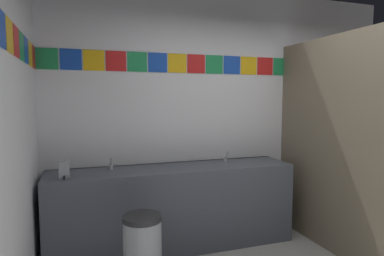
# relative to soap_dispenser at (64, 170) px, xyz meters

# --- Properties ---
(wall_back) EXTENTS (4.19, 0.09, 2.82)m
(wall_back) POSITION_rel_soap_dispenser_xyz_m (1.84, 0.48, 0.48)
(wall_back) COLOR silver
(wall_back) RESTS_ON ground_plane
(vanity_counter) EXTENTS (2.53, 0.56, 0.86)m
(vanity_counter) POSITION_rel_soap_dispenser_xyz_m (1.06, 0.16, -0.50)
(vanity_counter) COLOR #4C515B
(vanity_counter) RESTS_ON ground_plane
(faucet_left) EXTENTS (0.04, 0.10, 0.14)m
(faucet_left) POSITION_rel_soap_dispenser_xyz_m (0.43, 0.25, -0.03)
(faucet_left) COLOR silver
(faucet_left) RESTS_ON vanity_counter
(faucet_right) EXTENTS (0.04, 0.10, 0.14)m
(faucet_right) POSITION_rel_soap_dispenser_xyz_m (1.70, 0.25, -0.03)
(faucet_right) COLOR silver
(faucet_right) RESTS_ON vanity_counter
(soap_dispenser) EXTENTS (0.09, 0.09, 0.16)m
(soap_dispenser) POSITION_rel_soap_dispenser_xyz_m (0.00, 0.00, 0.00)
(soap_dispenser) COLOR gray
(soap_dispenser) RESTS_ON vanity_counter
(stall_divider) EXTENTS (0.92, 1.54, 2.20)m
(stall_divider) POSITION_rel_soap_dispenser_xyz_m (2.72, -0.60, 0.16)
(stall_divider) COLOR #726651
(stall_divider) RESTS_ON ground_plane
(toilet) EXTENTS (0.39, 0.49, 0.74)m
(toilet) POSITION_rel_soap_dispenser_xyz_m (3.05, -0.02, -0.63)
(toilet) COLOR white
(toilet) RESTS_ON ground_plane
(trash_bin) EXTENTS (0.31, 0.31, 0.65)m
(trash_bin) POSITION_rel_soap_dispenser_xyz_m (0.59, -0.59, -0.61)
(trash_bin) COLOR #999EA3
(trash_bin) RESTS_ON ground_plane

